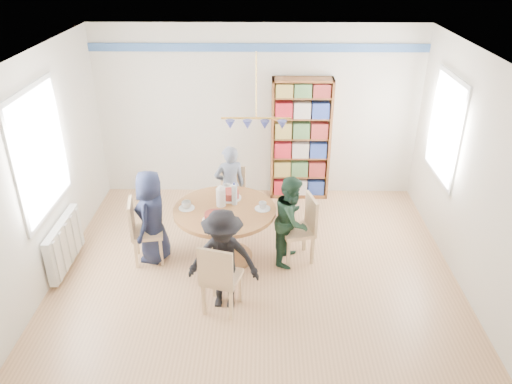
{
  "coord_description": "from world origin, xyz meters",
  "views": [
    {
      "loc": [
        0.09,
        -4.95,
        3.82
      ],
      "look_at": [
        0.0,
        0.4,
        1.05
      ],
      "focal_mm": 35.0,
      "sensor_mm": 36.0,
      "label": 1
    }
  ],
  "objects_px": {
    "person_far": "(230,186)",
    "person_near": "(223,260)",
    "person_right": "(292,220)",
    "person_left": "(152,217)",
    "chair_near": "(219,276)",
    "dining_table": "(225,222)",
    "chair_left": "(141,228)",
    "chair_far": "(232,192)",
    "radiator": "(65,243)",
    "bookshelf": "(301,141)",
    "chair_right": "(303,226)"
  },
  "relations": [
    {
      "from": "person_far",
      "to": "bookshelf",
      "type": "xyz_separation_m",
      "value": [
        1.06,
        0.93,
        0.34
      ]
    },
    {
      "from": "chair_near",
      "to": "person_right",
      "type": "height_order",
      "value": "person_right"
    },
    {
      "from": "chair_far",
      "to": "person_near",
      "type": "distance_m",
      "value": 1.91
    },
    {
      "from": "dining_table",
      "to": "chair_near",
      "type": "distance_m",
      "value": 1.06
    },
    {
      "from": "chair_left",
      "to": "person_far",
      "type": "height_order",
      "value": "person_far"
    },
    {
      "from": "person_left",
      "to": "radiator",
      "type": "bearing_deg",
      "value": -68.83
    },
    {
      "from": "chair_far",
      "to": "person_left",
      "type": "relative_size",
      "value": 0.69
    },
    {
      "from": "chair_far",
      "to": "person_right",
      "type": "relative_size",
      "value": 0.72
    },
    {
      "from": "chair_far",
      "to": "person_right",
      "type": "xyz_separation_m",
      "value": [
        0.83,
        -0.99,
        0.13
      ]
    },
    {
      "from": "radiator",
      "to": "chair_near",
      "type": "height_order",
      "value": "chair_near"
    },
    {
      "from": "person_near",
      "to": "person_right",
      "type": "bearing_deg",
      "value": 52.25
    },
    {
      "from": "radiator",
      "to": "chair_left",
      "type": "height_order",
      "value": "chair_left"
    },
    {
      "from": "radiator",
      "to": "bookshelf",
      "type": "height_order",
      "value": "bookshelf"
    },
    {
      "from": "person_left",
      "to": "person_right",
      "type": "relative_size",
      "value": 1.05
    },
    {
      "from": "person_right",
      "to": "person_left",
      "type": "bearing_deg",
      "value": 105.07
    },
    {
      "from": "person_far",
      "to": "bookshelf",
      "type": "bearing_deg",
      "value": -156.94
    },
    {
      "from": "dining_table",
      "to": "person_left",
      "type": "bearing_deg",
      "value": -179.96
    },
    {
      "from": "person_left",
      "to": "person_near",
      "type": "distance_m",
      "value": 1.35
    },
    {
      "from": "chair_left",
      "to": "chair_right",
      "type": "bearing_deg",
      "value": 2.28
    },
    {
      "from": "chair_near",
      "to": "person_right",
      "type": "xyz_separation_m",
      "value": [
        0.84,
        1.05,
        0.1
      ]
    },
    {
      "from": "person_right",
      "to": "bookshelf",
      "type": "height_order",
      "value": "bookshelf"
    },
    {
      "from": "chair_far",
      "to": "person_near",
      "type": "relative_size",
      "value": 0.7
    },
    {
      "from": "chair_left",
      "to": "chair_near",
      "type": "bearing_deg",
      "value": -42.67
    },
    {
      "from": "chair_right",
      "to": "bookshelf",
      "type": "bearing_deg",
      "value": 87.99
    },
    {
      "from": "person_left",
      "to": "chair_near",
      "type": "bearing_deg",
      "value": 51.55
    },
    {
      "from": "person_far",
      "to": "person_near",
      "type": "relative_size",
      "value": 1.0
    },
    {
      "from": "chair_right",
      "to": "person_right",
      "type": "bearing_deg",
      "value": -167.12
    },
    {
      "from": "radiator",
      "to": "chair_near",
      "type": "distance_m",
      "value": 2.2
    },
    {
      "from": "bookshelf",
      "to": "chair_left",
      "type": "bearing_deg",
      "value": -138.67
    },
    {
      "from": "radiator",
      "to": "person_near",
      "type": "bearing_deg",
      "value": -18.85
    },
    {
      "from": "chair_near",
      "to": "radiator",
      "type": "bearing_deg",
      "value": 157.59
    },
    {
      "from": "chair_near",
      "to": "person_right",
      "type": "distance_m",
      "value": 1.35
    },
    {
      "from": "chair_right",
      "to": "person_far",
      "type": "relative_size",
      "value": 0.73
    },
    {
      "from": "dining_table",
      "to": "bookshelf",
      "type": "bearing_deg",
      "value": 59.74
    },
    {
      "from": "dining_table",
      "to": "chair_left",
      "type": "relative_size",
      "value": 1.48
    },
    {
      "from": "chair_right",
      "to": "chair_near",
      "type": "bearing_deg",
      "value": -132.51
    },
    {
      "from": "radiator",
      "to": "chair_right",
      "type": "distance_m",
      "value": 3.03
    },
    {
      "from": "person_right",
      "to": "person_far",
      "type": "xyz_separation_m",
      "value": [
        -0.84,
        0.91,
        0.02
      ]
    },
    {
      "from": "radiator",
      "to": "chair_left",
      "type": "xyz_separation_m",
      "value": [
        0.95,
        0.16,
        0.13
      ]
    },
    {
      "from": "radiator",
      "to": "chair_far",
      "type": "bearing_deg",
      "value": 30.51
    },
    {
      "from": "dining_table",
      "to": "person_near",
      "type": "height_order",
      "value": "person_near"
    },
    {
      "from": "chair_left",
      "to": "bookshelf",
      "type": "height_order",
      "value": "bookshelf"
    },
    {
      "from": "chair_near",
      "to": "person_near",
      "type": "relative_size",
      "value": 0.73
    },
    {
      "from": "chair_near",
      "to": "person_left",
      "type": "height_order",
      "value": "person_left"
    },
    {
      "from": "radiator",
      "to": "person_right",
      "type": "relative_size",
      "value": 0.84
    },
    {
      "from": "chair_right",
      "to": "person_left",
      "type": "bearing_deg",
      "value": -179.22
    },
    {
      "from": "chair_far",
      "to": "person_far",
      "type": "xyz_separation_m",
      "value": [
        -0.02,
        -0.09,
        0.14
      ]
    },
    {
      "from": "radiator",
      "to": "dining_table",
      "type": "xyz_separation_m",
      "value": [
        2.02,
        0.22,
        0.21
      ]
    },
    {
      "from": "person_near",
      "to": "bookshelf",
      "type": "relative_size",
      "value": 0.64
    },
    {
      "from": "radiator",
      "to": "person_left",
      "type": "height_order",
      "value": "person_left"
    }
  ]
}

